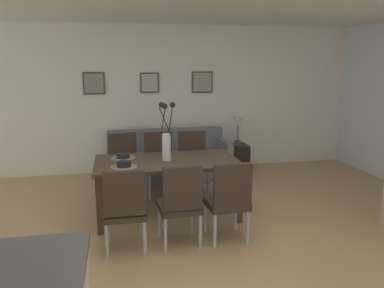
{
  "coord_description": "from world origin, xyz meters",
  "views": [
    {
      "loc": [
        -0.8,
        -3.61,
        1.97
      ],
      "look_at": [
        0.13,
        0.98,
        0.95
      ],
      "focal_mm": 35.61,
      "sensor_mm": 36.0,
      "label": 1
    }
  ],
  "objects_px": {
    "bowl_near_right": "(123,155)",
    "side_table": "(237,159)",
    "table_lamp": "(238,124)",
    "bowl_near_left": "(124,164)",
    "dining_table": "(167,166)",
    "framed_picture_right": "(202,82)",
    "framed_picture_center": "(150,83)",
    "sofa": "(168,161)",
    "dining_chair_far_left": "(181,201)",
    "dining_chair_near_right": "(124,162)",
    "dining_chair_near_left": "(125,206)",
    "framed_picture_left": "(94,83)",
    "dining_chair_far_right": "(160,160)",
    "dining_chair_mid_left": "(229,197)",
    "dining_chair_mid_right": "(193,159)",
    "centerpiece_vase": "(166,138)"
  },
  "relations": [
    {
      "from": "framed_picture_right",
      "to": "dining_chair_far_left",
      "type": "bearing_deg",
      "value": -107.12
    },
    {
      "from": "bowl_near_left",
      "to": "framed_picture_center",
      "type": "relative_size",
      "value": 0.48
    },
    {
      "from": "framed_picture_left",
      "to": "framed_picture_right",
      "type": "height_order",
      "value": "framed_picture_right"
    },
    {
      "from": "bowl_near_right",
      "to": "framed_picture_center",
      "type": "distance_m",
      "value": 2.16
    },
    {
      "from": "bowl_near_left",
      "to": "framed_picture_right",
      "type": "xyz_separation_m",
      "value": [
        1.49,
        2.36,
        0.82
      ]
    },
    {
      "from": "framed_picture_right",
      "to": "table_lamp",
      "type": "bearing_deg",
      "value": -43.98
    },
    {
      "from": "dining_chair_near_left",
      "to": "dining_chair_near_right",
      "type": "relative_size",
      "value": 1.0
    },
    {
      "from": "framed_picture_center",
      "to": "dining_chair_far_left",
      "type": "bearing_deg",
      "value": -89.45
    },
    {
      "from": "side_table",
      "to": "dining_chair_mid_left",
      "type": "bearing_deg",
      "value": -110.19
    },
    {
      "from": "dining_chair_mid_right",
      "to": "side_table",
      "type": "bearing_deg",
      "value": 38.8
    },
    {
      "from": "dining_chair_mid_left",
      "to": "bowl_near_right",
      "type": "height_order",
      "value": "dining_chair_mid_left"
    },
    {
      "from": "sofa",
      "to": "table_lamp",
      "type": "bearing_deg",
      "value": -1.29
    },
    {
      "from": "dining_chair_near_right",
      "to": "side_table",
      "type": "height_order",
      "value": "dining_chair_near_right"
    },
    {
      "from": "framed_picture_right",
      "to": "centerpiece_vase",
      "type": "bearing_deg",
      "value": -113.98
    },
    {
      "from": "dining_chair_far_right",
      "to": "dining_chair_mid_left",
      "type": "distance_m",
      "value": 1.84
    },
    {
      "from": "sofa",
      "to": "side_table",
      "type": "relative_size",
      "value": 3.93
    },
    {
      "from": "bowl_near_left",
      "to": "framed_picture_center",
      "type": "height_order",
      "value": "framed_picture_center"
    },
    {
      "from": "dining_chair_near_right",
      "to": "dining_chair_mid_right",
      "type": "bearing_deg",
      "value": -2.41
    },
    {
      "from": "bowl_near_right",
      "to": "sofa",
      "type": "height_order",
      "value": "bowl_near_right"
    },
    {
      "from": "dining_chair_far_left",
      "to": "framed_picture_left",
      "type": "relative_size",
      "value": 2.44
    },
    {
      "from": "dining_chair_near_right",
      "to": "bowl_near_left",
      "type": "xyz_separation_m",
      "value": [
        -0.01,
        -1.11,
        0.27
      ]
    },
    {
      "from": "bowl_near_right",
      "to": "side_table",
      "type": "height_order",
      "value": "bowl_near_right"
    },
    {
      "from": "framed_picture_center",
      "to": "sofa",
      "type": "bearing_deg",
      "value": -62.68
    },
    {
      "from": "dining_chair_far_left",
      "to": "bowl_near_right",
      "type": "bearing_deg",
      "value": 117.95
    },
    {
      "from": "dining_table",
      "to": "dining_chair_far_left",
      "type": "distance_m",
      "value": 0.87
    },
    {
      "from": "dining_chair_near_right",
      "to": "table_lamp",
      "type": "bearing_deg",
      "value": 20.0
    },
    {
      "from": "dining_chair_far_right",
      "to": "centerpiece_vase",
      "type": "xyz_separation_m",
      "value": [
        -0.01,
        -0.89,
        0.51
      ]
    },
    {
      "from": "bowl_near_right",
      "to": "table_lamp",
      "type": "distance_m",
      "value": 2.47
    },
    {
      "from": "table_lamp",
      "to": "bowl_near_left",
      "type": "bearing_deg",
      "value": -137.6
    },
    {
      "from": "dining_chair_mid_left",
      "to": "bowl_near_left",
      "type": "xyz_separation_m",
      "value": [
        -1.1,
        0.65,
        0.27
      ]
    },
    {
      "from": "dining_chair_far_left",
      "to": "dining_chair_near_right",
      "type": "bearing_deg",
      "value": 107.52
    },
    {
      "from": "dining_chair_mid_left",
      "to": "sofa",
      "type": "height_order",
      "value": "dining_chair_mid_left"
    },
    {
      "from": "framed_picture_left",
      "to": "framed_picture_center",
      "type": "bearing_deg",
      "value": 0.0
    },
    {
      "from": "dining_chair_near_left",
      "to": "bowl_near_right",
      "type": "height_order",
      "value": "dining_chair_near_left"
    },
    {
      "from": "dining_chair_near_right",
      "to": "sofa",
      "type": "xyz_separation_m",
      "value": [
        0.78,
        0.76,
        -0.23
      ]
    },
    {
      "from": "dining_chair_near_right",
      "to": "bowl_near_right",
      "type": "xyz_separation_m",
      "value": [
        -0.01,
        -0.69,
        0.27
      ]
    },
    {
      "from": "dining_chair_near_left",
      "to": "framed_picture_right",
      "type": "distance_m",
      "value": 3.57
    },
    {
      "from": "dining_table",
      "to": "framed_picture_right",
      "type": "height_order",
      "value": "framed_picture_right"
    },
    {
      "from": "side_table",
      "to": "framed_picture_right",
      "type": "height_order",
      "value": "framed_picture_right"
    },
    {
      "from": "dining_chair_mid_left",
      "to": "side_table",
      "type": "xyz_separation_m",
      "value": [
        0.92,
        2.49,
        -0.25
      ]
    },
    {
      "from": "dining_chair_near_right",
      "to": "bowl_near_left",
      "type": "distance_m",
      "value": 1.15
    },
    {
      "from": "dining_table",
      "to": "framed_picture_right",
      "type": "xyz_separation_m",
      "value": [
        0.95,
        2.14,
        0.93
      ]
    },
    {
      "from": "framed_picture_left",
      "to": "framed_picture_right",
      "type": "distance_m",
      "value": 1.91
    },
    {
      "from": "dining_chair_near_right",
      "to": "dining_chair_mid_left",
      "type": "relative_size",
      "value": 1.0
    },
    {
      "from": "dining_chair_near_left",
      "to": "framed_picture_left",
      "type": "relative_size",
      "value": 2.44
    },
    {
      "from": "dining_chair_far_left",
      "to": "centerpiece_vase",
      "type": "xyz_separation_m",
      "value": [
        -0.03,
        0.86,
        0.51
      ]
    },
    {
      "from": "dining_chair_mid_right",
      "to": "framed_picture_left",
      "type": "height_order",
      "value": "framed_picture_left"
    },
    {
      "from": "dining_chair_mid_left",
      "to": "bowl_near_right",
      "type": "bearing_deg",
      "value": 135.73
    },
    {
      "from": "bowl_near_left",
      "to": "bowl_near_right",
      "type": "xyz_separation_m",
      "value": [
        0.0,
        0.43,
        0.0
      ]
    },
    {
      "from": "dining_chair_near_left",
      "to": "table_lamp",
      "type": "xyz_separation_m",
      "value": [
        2.04,
        2.53,
        0.38
      ]
    }
  ]
}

